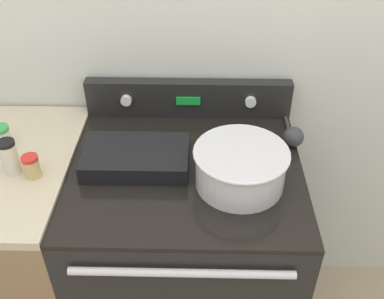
{
  "coord_description": "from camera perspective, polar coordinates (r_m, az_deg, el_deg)",
  "views": [
    {
      "loc": [
        0.05,
        -0.79,
        1.89
      ],
      "look_at": [
        0.02,
        0.36,
        1.01
      ],
      "focal_mm": 42.0,
      "sensor_mm": 36.0,
      "label": 1
    }
  ],
  "objects": [
    {
      "name": "kitchen_wall",
      "position": [
        1.65,
        -0.43,
        14.56
      ],
      "size": [
        8.0,
        0.05,
        2.5
      ],
      "color": "silver",
      "rests_on": "ground_plane"
    },
    {
      "name": "stove_range",
      "position": [
        1.82,
        -0.66,
        -13.81
      ],
      "size": [
        0.77,
        0.72,
        0.95
      ],
      "color": "black",
      "rests_on": "ground_plane"
    },
    {
      "name": "control_panel",
      "position": [
        1.7,
        -0.45,
        6.53
      ],
      "size": [
        0.77,
        0.07,
        0.14
      ],
      "color": "black",
      "rests_on": "stove_range"
    },
    {
      "name": "side_counter",
      "position": [
        1.96,
        -21.85,
        -12.39
      ],
      "size": [
        0.61,
        0.69,
        0.96
      ],
      "color": "#896B4C",
      "rests_on": "ground_plane"
    },
    {
      "name": "mixing_bowl",
      "position": [
        1.38,
        6.18,
        -2.0
      ],
      "size": [
        0.29,
        0.29,
        0.13
      ],
      "color": "silver",
      "rests_on": "stove_range"
    },
    {
      "name": "casserole_dish",
      "position": [
        1.48,
        -7.1,
        -0.88
      ],
      "size": [
        0.34,
        0.21,
        0.06
      ],
      "color": "black",
      "rests_on": "stove_range"
    },
    {
      "name": "ladle",
      "position": [
        1.6,
        12.68,
        1.74
      ],
      "size": [
        0.07,
        0.27,
        0.07
      ],
      "color": "#333338",
      "rests_on": "stove_range"
    },
    {
      "name": "spice_jar_red_cap",
      "position": [
        1.49,
        -19.69,
        -2.02
      ],
      "size": [
        0.05,
        0.05,
        0.08
      ],
      "color": "tan",
      "rests_on": "side_counter"
    },
    {
      "name": "spice_jar_black_cap",
      "position": [
        1.52,
        -22.15,
        -0.87
      ],
      "size": [
        0.06,
        0.06,
        0.12
      ],
      "color": "beige",
      "rests_on": "side_counter"
    },
    {
      "name": "spice_jar_green_cap",
      "position": [
        1.65,
        -22.99,
        1.42
      ],
      "size": [
        0.06,
        0.06,
        0.08
      ],
      "color": "beige",
      "rests_on": "side_counter"
    }
  ]
}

